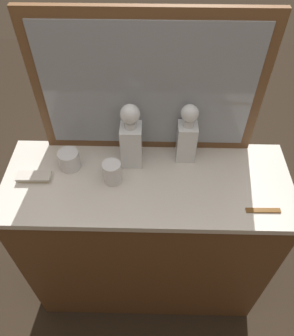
{
  "coord_description": "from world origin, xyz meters",
  "views": [
    {
      "loc": [
        0.02,
        -0.88,
        2.01
      ],
      "look_at": [
        0.0,
        0.0,
        1.03
      ],
      "focal_mm": 35.69,
      "sensor_mm": 36.0,
      "label": 1
    }
  ],
  "objects": [
    {
      "name": "dresser",
      "position": [
        0.0,
        0.0,
        0.47
      ],
      "size": [
        1.2,
        0.45,
        0.95
      ],
      "color": "brown",
      "rests_on": "ground_plane"
    },
    {
      "name": "dresser_mirror",
      "position": [
        0.0,
        0.21,
        1.26
      ],
      "size": [
        0.9,
        0.03,
        0.62
      ],
      "color": "brown",
      "rests_on": "dresser"
    },
    {
      "name": "ground_plane",
      "position": [
        0.0,
        0.0,
        0.0
      ],
      "size": [
        6.0,
        6.0,
        0.0
      ],
      "primitive_type": "plane",
      "color": "#2D2319"
    },
    {
      "name": "crystal_decanter_right",
      "position": [
        -0.07,
        0.11,
        1.07
      ],
      "size": [
        0.09,
        0.09,
        0.3
      ],
      "color": "white",
      "rests_on": "dresser"
    },
    {
      "name": "silver_brush_right",
      "position": [
        -0.47,
        -0.0,
        0.96
      ],
      "size": [
        0.14,
        0.05,
        0.02
      ],
      "color": "#B7A88C",
      "rests_on": "dresser"
    },
    {
      "name": "crystal_tumbler_right",
      "position": [
        -0.33,
        0.07,
        0.98
      ],
      "size": [
        0.09,
        0.09,
        0.08
      ],
      "color": "white",
      "rests_on": "dresser"
    },
    {
      "name": "tortoiseshell_comb",
      "position": [
        0.45,
        -0.14,
        0.95
      ],
      "size": [
        0.13,
        0.02,
        0.01
      ],
      "color": "brown",
      "rests_on": "dresser"
    },
    {
      "name": "crystal_tumbler_left",
      "position": [
        -0.14,
        0.0,
        0.99
      ],
      "size": [
        0.07,
        0.07,
        0.1
      ],
      "color": "white",
      "rests_on": "dresser"
    },
    {
      "name": "crystal_decanter_rear",
      "position": [
        0.16,
        0.14,
        1.06
      ],
      "size": [
        0.08,
        0.08,
        0.28
      ],
      "color": "white",
      "rests_on": "dresser"
    }
  ]
}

